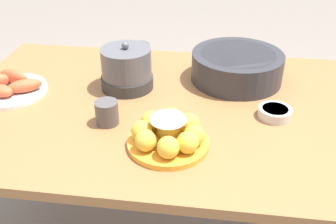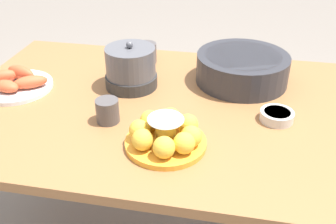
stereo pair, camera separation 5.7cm
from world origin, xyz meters
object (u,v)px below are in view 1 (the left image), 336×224
sauce_bowl (275,112)px  cup_near (107,113)px  dining_table (168,128)px  cup_far (139,53)px  cake_plate (168,134)px  seafood_platter (10,87)px  serving_bowl (237,66)px  warming_pot (127,69)px

sauce_bowl → cup_near: (-0.49, -0.10, 0.02)m
dining_table → cup_far: cup_far is taller
cake_plate → seafood_platter: cake_plate is taller
serving_bowl → warming_pot: warming_pot is taller
dining_table → cup_near: (-0.16, -0.13, 0.13)m
warming_pot → seafood_platter: bearing=-166.2°
sauce_bowl → cup_far: bearing=145.1°
cup_near → warming_pot: size_ratio=0.40×
dining_table → cup_near: bearing=-141.5°
sauce_bowl → warming_pot: 0.51m
dining_table → cup_far: bearing=116.4°
cup_near → warming_pot: bearing=88.1°
seafood_platter → cup_far: size_ratio=3.09×
serving_bowl → seafood_platter: serving_bowl is taller
cake_plate → sauce_bowl: (0.30, 0.19, -0.02)m
seafood_platter → dining_table: bearing=-0.9°
serving_bowl → cup_far: size_ratio=3.99×
serving_bowl → seafood_platter: 0.78m
sauce_bowl → cake_plate: bearing=-147.7°
cup_near → dining_table: bearing=38.5°
cake_plate → serving_bowl: 0.47m
serving_bowl → sauce_bowl: (0.11, -0.24, -0.04)m
serving_bowl → warming_pot: 0.39m
dining_table → seafood_platter: 0.55m
dining_table → cake_plate: size_ratio=6.27×
cup_near → warming_pot: (0.01, 0.23, 0.03)m
serving_bowl → cup_far: (-0.37, 0.10, -0.02)m
cup_far → warming_pot: bearing=-90.4°
dining_table → cake_plate: 0.25m
dining_table → sauce_bowl: bearing=-4.8°
dining_table → seafood_platter: bearing=179.1°
dining_table → seafood_platter: size_ratio=5.62×
dining_table → serving_bowl: bearing=44.2°
cake_plate → serving_bowl: size_ratio=0.70×
cup_near → cake_plate: bearing=-24.4°
dining_table → cake_plate: bearing=-82.0°
dining_table → cake_plate: (0.03, -0.22, 0.13)m
dining_table → warming_pot: bearing=146.6°
cake_plate → cup_near: (-0.19, 0.09, -0.00)m
sauce_bowl → warming_pot: warming_pot is taller
warming_pot → cup_far: bearing=89.6°
warming_pot → cup_near: bearing=-91.9°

